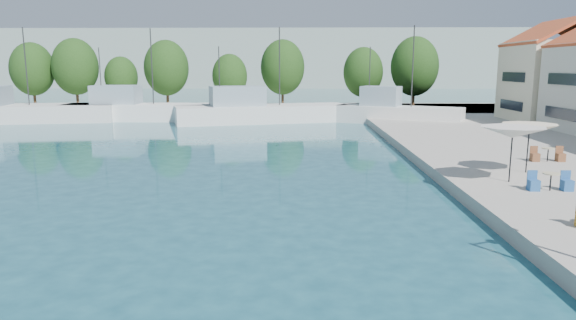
{
  "coord_description": "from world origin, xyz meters",
  "views": [
    {
      "loc": [
        -0.96,
        0.7,
        5.74
      ],
      "look_at": [
        -1.49,
        26.0,
        1.14
      ],
      "focal_mm": 32.0,
      "sensor_mm": 36.0,
      "label": 1
    }
  ],
  "objects_px": {
    "trawler_03": "(259,112)",
    "umbrella_white": "(513,132)",
    "trawler_04": "(395,113)",
    "umbrella_cream": "(529,129)",
    "trawler_01": "(2,112)",
    "trawler_02": "(135,111)"
  },
  "relations": [
    {
      "from": "trawler_02",
      "to": "umbrella_cream",
      "type": "height_order",
      "value": "trawler_02"
    },
    {
      "from": "trawler_01",
      "to": "umbrella_cream",
      "type": "height_order",
      "value": "trawler_01"
    },
    {
      "from": "trawler_01",
      "to": "umbrella_cream",
      "type": "bearing_deg",
      "value": -44.1
    },
    {
      "from": "trawler_03",
      "to": "trawler_04",
      "type": "height_order",
      "value": "same"
    },
    {
      "from": "trawler_01",
      "to": "umbrella_white",
      "type": "relative_size",
      "value": 7.76
    },
    {
      "from": "trawler_01",
      "to": "trawler_04",
      "type": "relative_size",
      "value": 1.76
    },
    {
      "from": "umbrella_cream",
      "to": "trawler_04",
      "type": "bearing_deg",
      "value": 92.81
    },
    {
      "from": "trawler_04",
      "to": "trawler_01",
      "type": "bearing_deg",
      "value": -155.77
    },
    {
      "from": "trawler_04",
      "to": "umbrella_white",
      "type": "relative_size",
      "value": 4.42
    },
    {
      "from": "trawler_02",
      "to": "umbrella_cream",
      "type": "xyz_separation_m",
      "value": [
        29.04,
        -30.41,
        1.7
      ]
    },
    {
      "from": "trawler_01",
      "to": "umbrella_white",
      "type": "distance_m",
      "value": 50.97
    },
    {
      "from": "trawler_03",
      "to": "umbrella_white",
      "type": "distance_m",
      "value": 33.79
    },
    {
      "from": "umbrella_white",
      "to": "umbrella_cream",
      "type": "height_order",
      "value": "umbrella_white"
    },
    {
      "from": "trawler_01",
      "to": "umbrella_white",
      "type": "bearing_deg",
      "value": -47.15
    },
    {
      "from": "umbrella_cream",
      "to": "trawler_02",
      "type": "bearing_deg",
      "value": 133.68
    },
    {
      "from": "trawler_01",
      "to": "trawler_04",
      "type": "xyz_separation_m",
      "value": [
        41.17,
        -0.67,
        0.0
      ]
    },
    {
      "from": "trawler_02",
      "to": "trawler_04",
      "type": "distance_m",
      "value": 27.82
    },
    {
      "from": "umbrella_white",
      "to": "umbrella_cream",
      "type": "relative_size",
      "value": 1.08
    },
    {
      "from": "trawler_03",
      "to": "umbrella_white",
      "type": "bearing_deg",
      "value": -82.37
    },
    {
      "from": "umbrella_white",
      "to": "umbrella_cream",
      "type": "bearing_deg",
      "value": 51.74
    },
    {
      "from": "trawler_03",
      "to": "umbrella_cream",
      "type": "bearing_deg",
      "value": -78.13
    },
    {
      "from": "trawler_01",
      "to": "umbrella_white",
      "type": "xyz_separation_m",
      "value": [
        40.84,
        -30.44,
        1.8
      ]
    }
  ]
}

